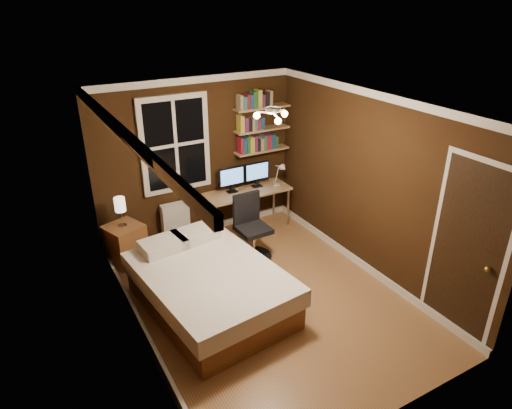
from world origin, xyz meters
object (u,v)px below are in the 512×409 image
bedside_lamp (121,212)px  monitor_right (257,174)px  desk (247,194)px  monitor_left (232,180)px  nightstand (125,244)px  bed (209,287)px  radiator (176,223)px  office_chair (252,235)px  desk_lamp (280,174)px

bedside_lamp → monitor_right: monitor_right is taller
desk → monitor_left: bearing=162.8°
nightstand → monitor_right: monitor_right is taller
bed → monitor_left: monitor_left is taller
bed → radiator: bearing=76.2°
bed → office_chair: size_ratio=2.21×
nightstand → office_chair: bearing=-45.5°
monitor_right → bedside_lamp: bearing=-176.9°
radiator → desk: 1.22m
monitor_left → nightstand: bearing=-176.1°
monitor_right → office_chair: 1.21m
bed → nightstand: (-0.62, 1.56, -0.00)m
desk → monitor_right: bearing=17.6°
nightstand → desk: size_ratio=0.41×
desk_lamp → office_chair: (-0.92, -0.72, -0.53)m
radiator → desk_lamp: bearing=-9.6°
radiator → desk_lamp: (1.72, -0.29, 0.58)m
bedside_lamp → desk: bearing=1.4°
radiator → office_chair: size_ratio=0.65×
bedside_lamp → monitor_left: (1.79, 0.12, 0.09)m
monitor_right → desk_lamp: (0.32, -0.19, 0.01)m
monitor_right → office_chair: (-0.60, -0.91, -0.52)m
nightstand → bedside_lamp: bearing=-109.9°
radiator → desk: size_ratio=0.45×
bedside_lamp → office_chair: (1.65, -0.79, -0.43)m
nightstand → radiator: 0.88m
monitor_right → bed: bearing=-134.1°
bedside_lamp → radiator: (0.85, 0.22, -0.48)m
bed → office_chair: 1.28m
bedside_lamp → office_chair: 1.88m
nightstand → bedside_lamp: bedside_lamp is taller
radiator → desk: (1.17, -0.17, 0.30)m
bed → monitor_right: size_ratio=4.97×
bedside_lamp → radiator: 1.00m
bed → desk_lamp: 2.52m
nightstand → desk_lamp: size_ratio=1.34×
radiator → monitor_right: monitor_right is taller
nightstand → radiator: (0.85, 0.22, 0.03)m
nightstand → desk_lamp: (2.57, -0.07, 0.61)m
desk → monitor_left: monitor_left is taller
monitor_right → office_chair: bearing=-123.6°
nightstand → radiator: size_ratio=0.91×
bed → monitor_right: (1.63, 1.68, 0.60)m
desk → radiator: bearing=171.6°
monitor_left → desk_lamp: size_ratio=1.00×
bed → radiator: 1.79m
desk → monitor_left: (-0.23, 0.07, 0.27)m
nightstand → monitor_left: 1.89m
nightstand → office_chair: size_ratio=0.60×
radiator → monitor_left: (0.94, -0.10, 0.57)m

